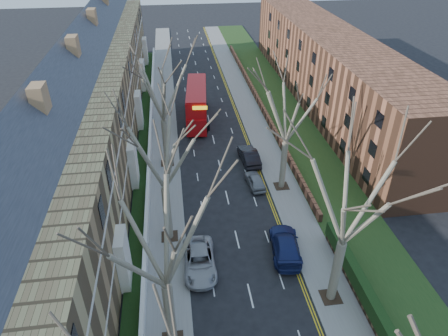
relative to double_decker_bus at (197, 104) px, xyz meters
name	(u,v)px	position (x,y,z in m)	size (l,w,h in m)	color
pavement_left	(164,121)	(-4.48, 0.28, -2.20)	(3.00, 102.00, 0.12)	slate
pavement_right	(252,116)	(7.52, 0.28, -2.20)	(3.00, 102.00, 0.12)	slate
terrace_left	(89,111)	(-12.13, -7.72, 3.28)	(9.70, 78.00, 13.60)	#91724A
flats_right	(327,67)	(18.98, 4.28, 2.73)	(13.97, 54.00, 10.00)	brown
front_wall_left	(150,147)	(-6.13, -7.72, -1.64)	(0.30, 78.00, 1.00)	white
grass_verge_right	(284,113)	(12.02, 0.28, -2.11)	(6.00, 102.00, 0.06)	#1C3A15
tree_left_mid	(160,231)	(-4.18, -32.72, 7.30)	(10.50, 10.50, 14.71)	#685C4A
tree_left_far	(161,144)	(-4.18, -22.72, 6.99)	(10.15, 10.15, 14.22)	#685C4A
tree_left_dist	(160,82)	(-4.18, -10.72, 7.30)	(10.50, 10.50, 14.71)	#685C4A
tree_right_mid	(353,191)	(7.22, -30.72, 7.30)	(10.50, 10.50, 14.71)	#685C4A
tree_right_far	(289,103)	(7.22, -16.72, 6.99)	(10.15, 10.15, 14.22)	#685C4A
double_decker_bus	(197,104)	(0.00, 0.00, 0.00)	(3.51, 11.14, 4.59)	#AB0C0F
car_left_far	(200,261)	(-1.91, -26.51, -1.51)	(2.46, 5.34, 1.48)	#9A9A9F
car_right_near	(285,245)	(5.14, -25.76, -1.47)	(2.21, 5.45, 1.58)	navy
car_right_mid	(255,180)	(4.61, -16.10, -1.61)	(1.53, 3.80, 1.29)	gray
car_right_far	(249,156)	(4.85, -11.48, -1.46)	(1.68, 4.82, 1.59)	black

